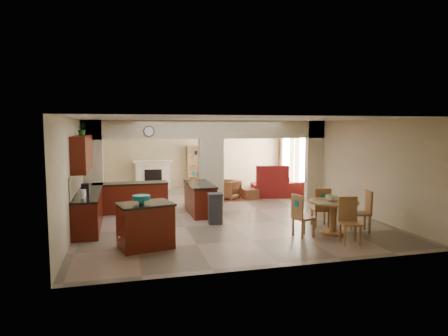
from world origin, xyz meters
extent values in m
plane|color=gray|center=(0.00, 0.00, 0.00)|extent=(10.00, 10.00, 0.00)
plane|color=white|center=(0.00, 0.00, 2.80)|extent=(10.00, 10.00, 0.00)
plane|color=beige|center=(0.00, 5.00, 1.40)|extent=(8.00, 0.00, 8.00)
plane|color=beige|center=(0.00, -5.00, 1.40)|extent=(8.00, 0.00, 8.00)
plane|color=beige|center=(-4.00, 0.00, 1.40)|extent=(0.00, 10.00, 10.00)
plane|color=beige|center=(4.00, 0.00, 1.40)|extent=(0.00, 10.00, 10.00)
cube|color=beige|center=(-3.70, 1.00, 1.40)|extent=(0.60, 0.25, 2.80)
cube|color=beige|center=(0.00, 1.00, 1.10)|extent=(0.80, 0.25, 2.20)
cube|color=beige|center=(3.70, 1.00, 1.40)|extent=(0.60, 0.25, 2.80)
cube|color=beige|center=(0.00, 1.00, 2.50)|extent=(8.00, 0.25, 0.60)
cube|color=#3D1407|center=(-3.70, -0.80, 0.43)|extent=(0.60, 3.20, 0.86)
cube|color=black|center=(-3.70, -0.80, 0.89)|extent=(0.62, 3.22, 0.05)
cube|color=tan|center=(-3.98, -0.80, 1.20)|extent=(0.02, 3.20, 0.55)
cube|color=#3D1407|center=(-2.60, 0.57, 0.43)|extent=(2.20, 0.60, 0.86)
cube|color=black|center=(-2.60, 0.57, 0.89)|extent=(2.22, 0.62, 0.05)
cube|color=#3D1407|center=(-3.82, -0.80, 1.92)|extent=(0.35, 2.40, 0.90)
cube|color=#3D1407|center=(-0.60, -0.10, 0.43)|extent=(0.65, 1.80, 0.86)
cube|color=black|center=(-0.60, -0.10, 0.89)|extent=(0.70, 1.85, 0.05)
cube|color=silver|center=(-0.60, -0.95, 0.42)|extent=(0.58, 0.04, 0.70)
cylinder|color=#4D2819|center=(-2.00, 0.85, 2.45)|extent=(0.34, 0.03, 0.34)
cube|color=brown|center=(1.20, 2.10, 0.01)|extent=(1.60, 1.30, 0.01)
cube|color=white|center=(-1.60, 4.84, 0.55)|extent=(1.40, 0.28, 1.10)
cube|color=black|center=(-1.60, 4.70, 0.50)|extent=(0.70, 0.04, 0.70)
cube|color=white|center=(-1.60, 4.82, 1.15)|extent=(1.60, 0.35, 0.10)
cube|color=#905D31|center=(0.35, 4.82, 0.90)|extent=(1.00, 0.32, 1.80)
cube|color=white|center=(3.97, 2.30, 1.20)|extent=(0.02, 0.90, 1.90)
cube|color=white|center=(3.97, 4.00, 1.20)|extent=(0.02, 0.90, 1.90)
cube|color=white|center=(3.97, 3.15, 1.05)|extent=(0.02, 0.70, 2.10)
cube|color=#3B1817|center=(3.93, 1.70, 1.20)|extent=(0.10, 0.28, 2.30)
cube|color=#3B1817|center=(3.93, 2.90, 1.20)|extent=(0.10, 0.28, 2.30)
cube|color=#3B1817|center=(3.93, 3.40, 1.20)|extent=(0.10, 0.28, 2.30)
cube|color=#3B1817|center=(3.93, 4.60, 1.20)|extent=(0.10, 0.28, 2.30)
cylinder|color=white|center=(1.50, 3.00, 2.56)|extent=(1.00, 1.00, 0.10)
cube|color=#3D1407|center=(-2.38, -3.16, 0.46)|extent=(1.23, 1.00, 0.93)
cube|color=black|center=(-2.38, -3.16, 0.95)|extent=(1.29, 1.06, 0.05)
cylinder|color=#137E88|center=(-2.46, -3.17, 1.06)|extent=(0.37, 0.37, 0.18)
cube|color=#2D2D2F|center=(-0.45, -1.46, 0.38)|extent=(0.39, 0.34, 0.76)
cylinder|color=#905D31|center=(2.09, -3.16, 0.79)|extent=(1.19, 1.19, 0.04)
cylinder|color=#905D31|center=(2.09, -3.16, 0.41)|extent=(0.17, 0.17, 0.77)
cylinder|color=#905D31|center=(2.09, -3.16, 0.03)|extent=(0.61, 0.61, 0.06)
cylinder|color=#8BB526|center=(2.05, -3.14, 0.89)|extent=(0.30, 0.30, 0.16)
imported|color=maroon|center=(3.30, 2.90, 0.39)|extent=(2.71, 1.16, 0.78)
cube|color=maroon|center=(2.44, 2.13, 0.24)|extent=(1.31, 1.13, 0.47)
imported|color=maroon|center=(0.84, 2.01, 0.34)|extent=(1.04, 1.05, 0.68)
cube|color=maroon|center=(1.61, 1.77, 0.18)|extent=(0.52, 0.52, 0.36)
imported|color=#154713|center=(-3.82, -0.58, 2.54)|extent=(0.38, 0.36, 0.34)
cube|color=#905D31|center=(2.14, -2.42, 0.45)|extent=(0.48, 0.48, 0.05)
cube|color=#905D31|center=(2.34, -2.28, 0.22)|extent=(0.04, 0.04, 0.44)
cube|color=#905D31|center=(2.00, -2.23, 0.22)|extent=(0.04, 0.04, 0.44)
cube|color=#905D31|center=(2.28, -2.62, 0.22)|extent=(0.04, 0.04, 0.44)
cube|color=#905D31|center=(1.95, -2.56, 0.22)|extent=(0.04, 0.04, 0.44)
cube|color=#905D31|center=(2.11, -2.61, 0.75)|extent=(0.42, 0.11, 0.55)
cube|color=#137E88|center=(2.11, -2.63, 0.82)|extent=(0.14, 0.03, 0.14)
cube|color=#905D31|center=(2.88, -3.12, 0.45)|extent=(0.51, 0.51, 0.05)
cube|color=#905D31|center=(2.75, -2.91, 0.22)|extent=(0.04, 0.04, 0.44)
cube|color=#905D31|center=(2.67, -3.24, 0.22)|extent=(0.04, 0.04, 0.44)
cube|color=#905D31|center=(3.08, -3.00, 0.22)|extent=(0.04, 0.04, 0.44)
cube|color=#905D31|center=(3.00, -3.33, 0.22)|extent=(0.04, 0.04, 0.44)
cube|color=#905D31|center=(3.06, -3.17, 0.75)|extent=(0.14, 0.42, 0.55)
cube|color=#137E88|center=(3.09, -3.17, 0.82)|extent=(0.04, 0.14, 0.14)
cube|color=#905D31|center=(2.05, -3.98, 0.45)|extent=(0.50, 0.50, 0.05)
cube|color=#905D31|center=(1.84, -4.11, 0.22)|extent=(0.04, 0.04, 0.44)
cube|color=#905D31|center=(2.18, -4.19, 0.22)|extent=(0.04, 0.04, 0.44)
cube|color=#905D31|center=(1.92, -3.78, 0.22)|extent=(0.04, 0.04, 0.44)
cube|color=#905D31|center=(2.25, -3.86, 0.22)|extent=(0.04, 0.04, 0.44)
cube|color=#905D31|center=(2.09, -3.80, 0.75)|extent=(0.42, 0.13, 0.55)
cube|color=#137E88|center=(2.09, -3.77, 0.82)|extent=(0.14, 0.04, 0.14)
cube|color=#905D31|center=(1.28, -3.21, 0.45)|extent=(0.51, 0.51, 0.05)
cube|color=#905D31|center=(1.49, -3.34, 0.22)|extent=(0.04, 0.04, 0.44)
cube|color=#905D31|center=(1.41, -3.01, 0.22)|extent=(0.04, 0.04, 0.44)
cube|color=#905D31|center=(1.16, -3.42, 0.22)|extent=(0.04, 0.04, 0.44)
cube|color=#905D31|center=(1.08, -3.09, 0.22)|extent=(0.04, 0.04, 0.44)
cube|color=#905D31|center=(1.10, -3.26, 0.75)|extent=(0.14, 0.42, 0.55)
cube|color=#137E88|center=(1.07, -3.26, 0.82)|extent=(0.04, 0.14, 0.14)
camera|label=1|loc=(-2.85, -11.69, 2.61)|focal=32.00mm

